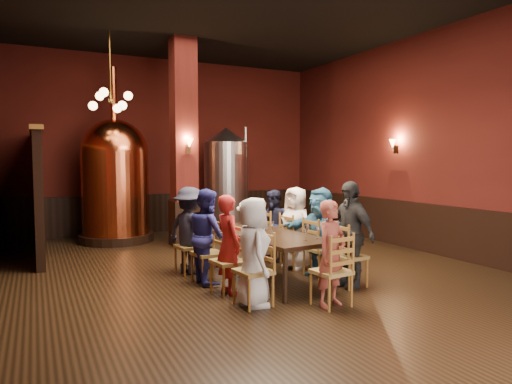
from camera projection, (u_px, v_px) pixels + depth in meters
name	position (u px, v px, depth m)	size (l,w,h in m)	color
room	(251.00, 139.00, 7.56)	(10.00, 10.02, 4.50)	black
wainscot_right	(424.00, 227.00, 9.42)	(0.08, 9.90, 1.00)	black
wainscot_back	(171.00, 212.00, 12.13)	(7.90, 0.08, 1.00)	black
column	(184.00, 143.00, 9.94)	(0.58, 0.58, 4.50)	#4C1510
partition	(38.00, 195.00, 9.10)	(0.22, 3.50, 2.40)	black
pendant_cluster	(111.00, 101.00, 9.31)	(0.90, 0.90, 1.70)	#A57226
sconce_wall	(396.00, 146.00, 9.98)	(0.20, 0.20, 0.36)	black
sconce_column	(188.00, 145.00, 9.67)	(0.20, 0.20, 0.36)	black
dining_table	(265.00, 237.00, 7.20)	(1.26, 2.50, 0.75)	black
chair_0	(253.00, 271.00, 5.92)	(0.46, 0.46, 0.92)	olive
person_0	(253.00, 252.00, 5.91)	(0.69, 0.45, 1.42)	silver
chair_1	(228.00, 261.00, 6.49)	(0.46, 0.46, 0.92)	olive
person_1	(228.00, 244.00, 6.47)	(0.51, 0.34, 1.41)	maroon
chair_2	(208.00, 253.00, 7.05)	(0.46, 0.46, 0.92)	olive
person_2	(208.00, 236.00, 7.03)	(0.71, 0.35, 1.46)	navy
chair_3	(190.00, 246.00, 7.61)	(0.46, 0.46, 0.92)	olive
person_3	(190.00, 230.00, 7.59)	(0.94, 0.54, 1.45)	black
chair_4	(349.00, 256.00, 6.83)	(0.46, 0.46, 0.92)	olive
person_4	(350.00, 234.00, 6.81)	(0.93, 0.39, 1.59)	black
chair_5	(320.00, 249.00, 7.40)	(0.46, 0.46, 0.92)	olive
person_5	(320.00, 232.00, 7.38)	(1.35, 0.43, 1.46)	#2B6082
chair_6	(295.00, 242.00, 7.95)	(0.46, 0.46, 0.92)	olive
person_6	(296.00, 228.00, 7.93)	(0.70, 0.45, 1.43)	white
chair_7	(274.00, 237.00, 8.52)	(0.46, 0.46, 0.92)	olive
person_7	(274.00, 226.00, 8.50)	(0.65, 0.32, 1.34)	black
chair_8	(331.00, 271.00, 5.91)	(0.46, 0.46, 0.92)	olive
person_8	(331.00, 253.00, 5.90)	(0.50, 0.33, 1.38)	brown
copper_kettle	(115.00, 179.00, 10.51)	(1.69, 1.69, 3.99)	black
steel_vessel	(226.00, 181.00, 11.57)	(1.48, 1.48, 2.70)	#B2B2B7
rose_vase	(244.00, 210.00, 8.13)	(0.23, 0.23, 0.39)	white
wine_glass_0	(305.00, 235.00, 6.47)	(0.07, 0.07, 0.17)	white
wine_glass_1	(317.00, 233.00, 6.64)	(0.07, 0.07, 0.17)	white
wine_glass_2	(228.00, 223.00, 7.71)	(0.07, 0.07, 0.17)	white
wine_glass_3	(261.00, 228.00, 7.09)	(0.07, 0.07, 0.17)	white
wine_glass_4	(261.00, 229.00, 6.97)	(0.07, 0.07, 0.17)	white
wine_glass_5	(225.00, 224.00, 7.58)	(0.07, 0.07, 0.17)	white
wine_glass_6	(264.00, 225.00, 7.44)	(0.07, 0.07, 0.17)	white
wine_glass_7	(272.00, 227.00, 7.23)	(0.07, 0.07, 0.17)	white
wine_glass_8	(264.00, 232.00, 6.73)	(0.07, 0.07, 0.17)	white
wine_glass_9	(258.00, 222.00, 7.76)	(0.07, 0.07, 0.17)	white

